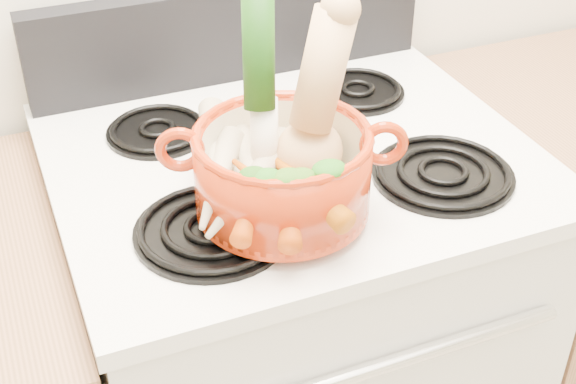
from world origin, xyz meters
name	(u,v)px	position (x,y,z in m)	size (l,w,h in m)	color
stove_body	(291,360)	(0.00, 1.40, 0.46)	(0.76, 0.65, 0.92)	silver
cooktop	(292,159)	(0.00, 1.40, 0.93)	(0.78, 0.67, 0.03)	white
control_backsplash	(230,33)	(0.00, 1.70, 1.04)	(0.76, 0.05, 0.18)	black
oven_handle	(382,366)	(0.00, 1.06, 0.78)	(0.02, 0.02, 0.60)	silver
burner_front_left	(212,229)	(-0.19, 1.24, 0.96)	(0.22, 0.22, 0.02)	black
burner_front_right	(443,172)	(0.19, 1.24, 0.96)	(0.22, 0.22, 0.02)	black
burner_back_left	(157,130)	(-0.19, 1.54, 0.96)	(0.17, 0.17, 0.02)	black
burner_back_right	(358,90)	(0.19, 1.54, 0.96)	(0.17, 0.17, 0.02)	black
dutch_oven	(283,172)	(-0.08, 1.24, 1.03)	(0.25, 0.25, 0.12)	#A22609
pot_handle_left	(180,149)	(-0.22, 1.28, 1.07)	(0.07, 0.07, 0.02)	#A22609
pot_handle_right	(384,143)	(0.05, 1.19, 1.07)	(0.07, 0.07, 0.02)	#A22609
squash	(310,100)	(-0.03, 1.26, 1.12)	(0.11, 0.11, 0.26)	tan
leek	(263,93)	(-0.09, 1.28, 1.14)	(0.04, 0.04, 0.29)	white
ginger	(263,152)	(-0.08, 1.31, 1.02)	(0.09, 0.07, 0.05)	#D3BF82
parsnip_0	(236,166)	(-0.13, 1.29, 1.02)	(0.05, 0.05, 0.24)	beige
parsnip_1	(249,183)	(-0.13, 1.23, 1.03)	(0.05, 0.05, 0.22)	beige
parsnip_2	(252,169)	(-0.12, 1.26, 1.03)	(0.04, 0.04, 0.19)	beige
parsnip_3	(218,177)	(-0.17, 1.25, 1.03)	(0.04, 0.04, 0.19)	beige
parsnip_4	(213,150)	(-0.16, 1.32, 1.04)	(0.04, 0.04, 0.21)	beige
carrot_0	(290,208)	(-0.10, 1.18, 1.01)	(0.03, 0.03, 0.16)	#DC580B
carrot_1	(250,209)	(-0.15, 1.19, 1.02)	(0.03, 0.03, 0.14)	#D7480A
carrot_2	(304,188)	(-0.07, 1.19, 1.03)	(0.04, 0.04, 0.19)	#C45F09
carrot_3	(283,196)	(-0.10, 1.19, 1.03)	(0.03, 0.03, 0.13)	#C45409
carrot_4	(266,189)	(-0.12, 1.20, 1.03)	(0.03, 0.03, 0.15)	#C54909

